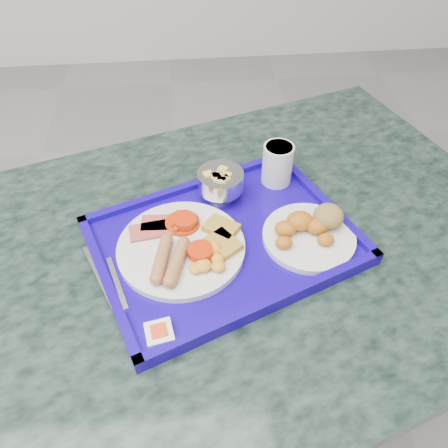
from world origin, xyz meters
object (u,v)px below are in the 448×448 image
(table, at_px, (222,304))
(tray, at_px, (224,242))
(fruit_bowl, at_px, (220,181))
(main_plate, at_px, (184,246))
(bread_plate, at_px, (311,230))
(juice_cup, at_px, (278,163))

(table, bearing_deg, tray, 16.69)
(table, height_order, fruit_bowl, fruit_bowl)
(main_plate, bearing_deg, tray, 15.65)
(tray, xyz_separation_m, bread_plate, (0.16, -0.01, 0.02))
(juice_cup, bearing_deg, fruit_bowl, -161.40)
(bread_plate, xyz_separation_m, juice_cup, (-0.03, 0.16, 0.03))
(table, relative_size, juice_cup, 16.02)
(table, relative_size, bread_plate, 8.15)
(tray, bearing_deg, table, -163.31)
(juice_cup, bearing_deg, main_plate, -138.00)
(bread_plate, bearing_deg, main_plate, -176.93)
(tray, xyz_separation_m, fruit_bowl, (0.00, 0.12, 0.05))
(fruit_bowl, bearing_deg, tray, -92.15)
(tray, distance_m, main_plate, 0.08)
(main_plate, distance_m, bread_plate, 0.23)
(table, height_order, main_plate, main_plate)
(bread_plate, relative_size, fruit_bowl, 1.87)
(main_plate, xyz_separation_m, juice_cup, (0.19, 0.17, 0.03))
(main_plate, relative_size, bread_plate, 1.35)
(table, bearing_deg, main_plate, -164.42)
(tray, height_order, main_plate, main_plate)
(main_plate, bearing_deg, table, 15.58)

